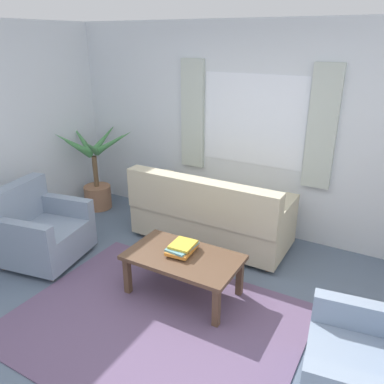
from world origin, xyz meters
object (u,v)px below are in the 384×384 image
at_px(coffee_table, 183,261).
at_px(potted_plant, 96,174).
at_px(armchair_left, 40,231).
at_px(armchair_right, 379,377).
at_px(couch, 209,216).
at_px(book_stack_on_table, 182,248).

distance_m(coffee_table, potted_plant, 2.49).
relative_size(armchair_left, armchair_right, 1.03).
relative_size(coffee_table, potted_plant, 0.87).
relative_size(couch, coffee_table, 1.73).
distance_m(armchair_left, potted_plant, 1.48).
bearing_deg(book_stack_on_table, armchair_right, -17.73).
height_order(couch, potted_plant, potted_plant).
bearing_deg(potted_plant, armchair_left, -73.26).
bearing_deg(coffee_table, couch, 103.65).
distance_m(couch, armchair_left, 1.97).
bearing_deg(couch, armchair_right, 142.44).
height_order(couch, armchair_left, couch).
height_order(armchair_left, book_stack_on_table, armchair_left).
bearing_deg(armchair_left, couch, -60.36).
bearing_deg(book_stack_on_table, couch, 102.20).
bearing_deg(book_stack_on_table, armchair_left, -170.83).
relative_size(armchair_left, potted_plant, 0.77).
distance_m(armchair_right, potted_plant, 4.34).
relative_size(armchair_left, coffee_table, 0.88).
height_order(couch, book_stack_on_table, couch).
distance_m(armchair_right, book_stack_on_table, 1.93).
bearing_deg(armchair_left, armchair_right, -105.23).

